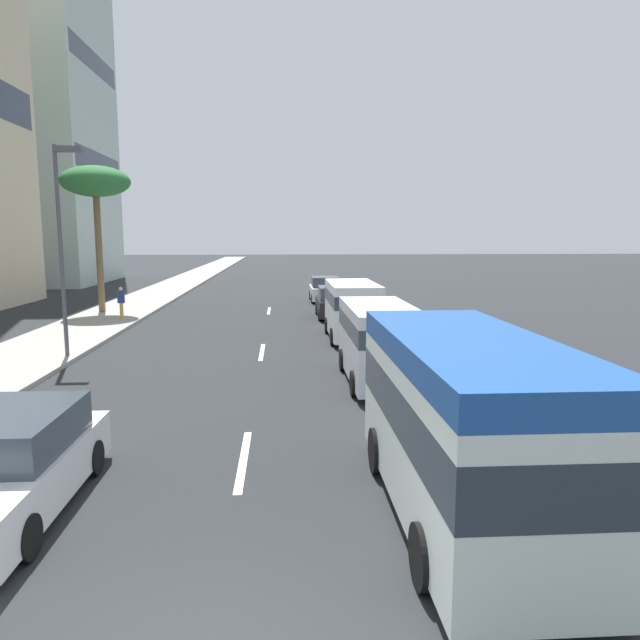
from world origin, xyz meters
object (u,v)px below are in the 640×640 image
Objects in this scene: van_sixth at (379,338)px; street_lamp at (63,229)px; car_second at (325,290)px; pedestrian_near_lamp at (121,301)px; car_fifth at (335,303)px; van_fourth at (352,307)px; car_third at (8,466)px; minibus_lead at (467,420)px; palm_tree at (96,184)px.

van_sixth is 11.62m from street_lamp.
van_sixth reaches higher than car_second.
car_fifth is at bearing 5.97° from pedestrian_near_lamp.
street_lamp is (3.88, 10.45, 3.27)m from van_sixth.
van_fourth is 11.58m from street_lamp.
van_fourth is (15.37, -7.35, 0.62)m from car_third.
pedestrian_near_lamp is at bearing 127.27° from car_second.
car_fifth is at bearing 0.01° from minibus_lead.
car_fifth is at bearing 179.85° from car_second.
minibus_lead is 0.79× the size of palm_tree.
van_fourth reaches higher than car_third.
car_third is at bearing 166.40° from car_second.
car_second is (30.51, -0.01, -0.80)m from minibus_lead.
minibus_lead reaches higher than van_sixth.
van_sixth is at bearing -179.70° from car_fifth.
street_lamp is at bearing 39.84° from minibus_lead.
car_third is 0.90× the size of van_sixth.
car_second is 0.56× the size of street_lamp.
car_second is at bearing 0.50° from van_fourth.
van_fourth is at bearing -25.02° from pedestrian_near_lamp.
palm_tree is 1.10× the size of street_lamp.
car_third is at bearing 137.36° from van_sixth.
car_third is (0.67, 7.21, -0.83)m from minibus_lead.
pedestrian_near_lamp is (-0.58, 11.12, 0.25)m from car_fifth.
street_lamp is (-18.06, 10.40, 3.83)m from car_second.
street_lamp is at bearing -164.89° from car_third.
pedestrian_near_lamp reaches higher than car_third.
minibus_lead reaches higher than van_fourth.
pedestrian_near_lamp reaches higher than car_second.
palm_tree is at bearing 56.38° from van_fourth.
car_second is at bearing 0.14° from van_sixth.
car_second is 2.54× the size of pedestrian_near_lamp.
palm_tree reaches higher than minibus_lead.
van_fourth is 7.47m from van_sixth.
car_second is at bearing 166.40° from car_third.
minibus_lead is 24.69m from pedestrian_near_lamp.
car_third is 12.79m from street_lamp.
van_sixth is (7.90, -7.27, 0.59)m from car_third.
van_fourth is 12.77m from pedestrian_near_lamp.
minibus_lead is 16.49m from street_lamp.
van_sixth is (8.57, -0.07, -0.24)m from minibus_lead.
car_fifth is 15.02m from street_lamp.
van_sixth is at bearing -141.21° from palm_tree.
street_lamp is at bearing -82.58° from pedestrian_near_lamp.
palm_tree is (2.69, 1.79, 6.12)m from pedestrian_near_lamp.
car_third is 0.93× the size of van_fourth.
palm_tree is (-5.79, 12.93, 6.38)m from car_second.
car_second is at bearing -0.15° from car_fifth.
car_second is 0.80× the size of van_sixth.
van_fourth reaches higher than car_second.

